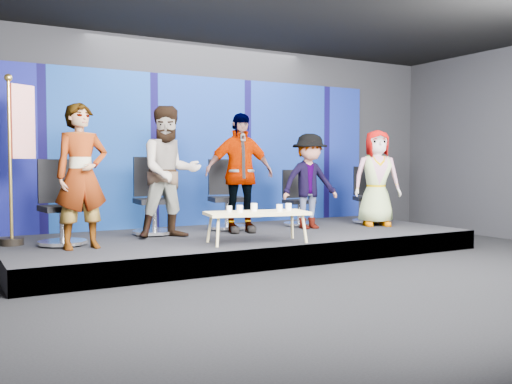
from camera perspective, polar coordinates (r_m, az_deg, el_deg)
ground at (r=6.84m, az=8.43°, el=-8.89°), size 10.00×10.00×0.00m
room_walls at (r=6.78m, az=8.59°, el=11.66°), size 10.02×8.02×3.51m
riser at (r=8.89m, az=-1.52°, el=-5.12°), size 7.00×3.00×0.30m
backdrop at (r=10.11m, az=-5.38°, el=4.09°), size 7.00×0.08×2.60m
chair_a at (r=8.04m, az=-18.94°, el=-2.36°), size 0.71×0.71×1.15m
panelist_a at (r=7.58m, az=-17.05°, el=1.53°), size 0.72×0.51×1.86m
chair_b at (r=8.87m, az=-10.24°, el=-1.67°), size 0.71×0.71×1.19m
panelist_b at (r=8.40m, az=-8.62°, el=1.99°), size 0.97×0.78×1.93m
chair_c at (r=9.42m, az=-3.05°, el=-1.42°), size 0.76×0.76×1.16m
panelist_c at (r=8.94m, az=-1.67°, el=1.92°), size 1.16×0.65×1.87m
chair_d at (r=9.98m, az=4.16°, el=-1.52°), size 0.58×0.58×0.97m
panelist_d at (r=9.50m, az=5.37°, el=1.07°), size 1.05×0.65×1.58m
chair_e at (r=10.61m, az=11.06°, el=-1.21°), size 0.77×0.77×1.03m
panelist_e at (r=10.11m, az=11.98°, el=1.38°), size 0.96×0.82×1.66m
coffee_table at (r=7.81m, az=0.08°, el=-2.23°), size 1.48×0.85×0.43m
mug_a at (r=7.71m, az=-2.68°, el=-1.71°), size 0.07×0.07×0.09m
mug_b at (r=7.68m, az=-1.63°, el=-1.70°), size 0.08×0.08×0.10m
mug_c at (r=7.91m, az=-0.20°, el=-1.52°), size 0.09×0.09×0.11m
mug_d at (r=7.85m, az=2.36°, el=-1.59°), size 0.08×0.08×0.10m
mug_e at (r=8.04m, az=3.27°, el=-1.48°), size 0.08×0.08×0.10m
flag_stand at (r=8.28m, az=-22.71°, el=3.42°), size 0.49×0.34×2.27m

